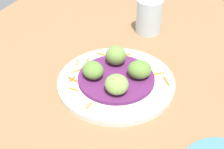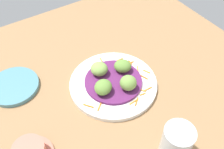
{
  "view_description": "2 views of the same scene",
  "coord_description": "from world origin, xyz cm",
  "px_view_note": "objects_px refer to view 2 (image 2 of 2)",
  "views": [
    {
      "loc": [
        56.1,
        16.59,
        46.9
      ],
      "look_at": [
        5.45,
        -4.59,
        4.53
      ],
      "focal_mm": 47.69,
      "sensor_mm": 36.0,
      "label": 1
    },
    {
      "loc": [
        -37.94,
        25.04,
        63.96
      ],
      "look_at": [
        6.47,
        -3.67,
        6.02
      ],
      "focal_mm": 40.86,
      "sensor_mm": 36.0,
      "label": 2
    }
  ],
  "objects_px": {
    "water_glass": "(176,143)",
    "guac_scoop_right": "(103,87)",
    "guac_scoop_left": "(123,66)",
    "guac_scoop_center": "(99,69)",
    "side_plate_small": "(14,86)",
    "main_plate": "(113,84)",
    "guac_scoop_back": "(128,83)"
  },
  "relations": [
    {
      "from": "water_glass",
      "to": "guac_scoop_right",
      "type": "bearing_deg",
      "value": 12.4
    },
    {
      "from": "side_plate_small",
      "to": "water_glass",
      "type": "xyz_separation_m",
      "value": [
        -0.43,
        -0.27,
        0.04
      ]
    },
    {
      "from": "main_plate",
      "to": "guac_scoop_center",
      "type": "height_order",
      "value": "guac_scoop_center"
    },
    {
      "from": "guac_scoop_center",
      "to": "guac_scoop_back",
      "type": "distance_m",
      "value": 0.11
    },
    {
      "from": "guac_scoop_center",
      "to": "guac_scoop_left",
      "type": "bearing_deg",
      "value": -112.07
    },
    {
      "from": "guac_scoop_right",
      "to": "guac_scoop_back",
      "type": "relative_size",
      "value": 1.09
    },
    {
      "from": "guac_scoop_back",
      "to": "water_glass",
      "type": "xyz_separation_m",
      "value": [
        -0.22,
        0.01,
        0.0
      ]
    },
    {
      "from": "guac_scoop_center",
      "to": "guac_scoop_right",
      "type": "bearing_deg",
      "value": 157.93
    },
    {
      "from": "guac_scoop_right",
      "to": "guac_scoop_back",
      "type": "height_order",
      "value": "guac_scoop_back"
    },
    {
      "from": "guac_scoop_left",
      "to": "main_plate",
      "type": "bearing_deg",
      "value": 112.93
    },
    {
      "from": "guac_scoop_center",
      "to": "guac_scoop_right",
      "type": "height_order",
      "value": "same"
    },
    {
      "from": "guac_scoop_center",
      "to": "water_glass",
      "type": "bearing_deg",
      "value": -175.21
    },
    {
      "from": "side_plate_small",
      "to": "guac_scoop_center",
      "type": "bearing_deg",
      "value": -114.43
    },
    {
      "from": "guac_scoop_left",
      "to": "guac_scoop_back",
      "type": "height_order",
      "value": "guac_scoop_back"
    },
    {
      "from": "main_plate",
      "to": "side_plate_small",
      "type": "bearing_deg",
      "value": 58.93
    },
    {
      "from": "guac_scoop_left",
      "to": "water_glass",
      "type": "xyz_separation_m",
      "value": [
        -0.29,
        0.04,
        0.01
      ]
    },
    {
      "from": "side_plate_small",
      "to": "main_plate",
      "type": "bearing_deg",
      "value": -121.07
    },
    {
      "from": "guac_scoop_center",
      "to": "guac_scoop_back",
      "type": "height_order",
      "value": "guac_scoop_back"
    },
    {
      "from": "side_plate_small",
      "to": "water_glass",
      "type": "distance_m",
      "value": 0.51
    },
    {
      "from": "guac_scoop_center",
      "to": "side_plate_small",
      "type": "xyz_separation_m",
      "value": [
        0.11,
        0.25,
        -0.04
      ]
    },
    {
      "from": "water_glass",
      "to": "guac_scoop_back",
      "type": "bearing_deg",
      "value": -3.75
    },
    {
      "from": "guac_scoop_left",
      "to": "guac_scoop_center",
      "type": "xyz_separation_m",
      "value": [
        0.03,
        0.07,
        0.0
      ]
    },
    {
      "from": "guac_scoop_right",
      "to": "guac_scoop_center",
      "type": "bearing_deg",
      "value": -22.07
    },
    {
      "from": "main_plate",
      "to": "water_glass",
      "type": "height_order",
      "value": "water_glass"
    },
    {
      "from": "main_plate",
      "to": "guac_scoop_back",
      "type": "relative_size",
      "value": 5.44
    },
    {
      "from": "guac_scoop_center",
      "to": "side_plate_small",
      "type": "bearing_deg",
      "value": 65.57
    },
    {
      "from": "main_plate",
      "to": "guac_scoop_back",
      "type": "bearing_deg",
      "value": -157.07
    },
    {
      "from": "guac_scoop_left",
      "to": "guac_scoop_back",
      "type": "xyz_separation_m",
      "value": [
        -0.07,
        0.03,
        0.0
      ]
    },
    {
      "from": "main_plate",
      "to": "guac_scoop_right",
      "type": "height_order",
      "value": "guac_scoop_right"
    },
    {
      "from": "guac_scoop_center",
      "to": "main_plate",
      "type": "bearing_deg",
      "value": -157.07
    },
    {
      "from": "guac_scoop_back",
      "to": "side_plate_small",
      "type": "relative_size",
      "value": 0.32
    },
    {
      "from": "guac_scoop_right",
      "to": "guac_scoop_left",
      "type": "bearing_deg",
      "value": -67.07
    }
  ]
}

